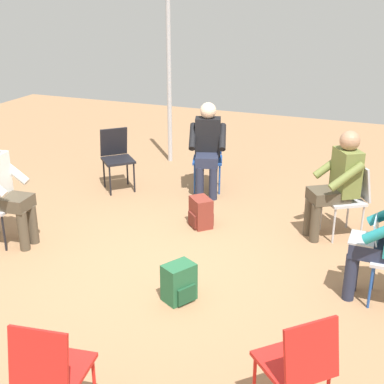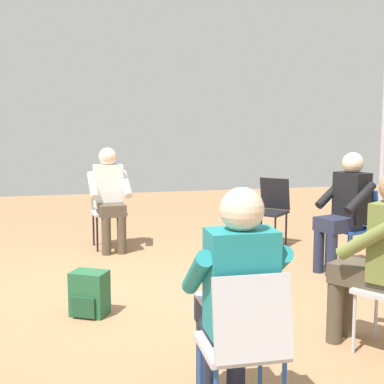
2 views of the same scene
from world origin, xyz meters
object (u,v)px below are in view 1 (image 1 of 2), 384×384
(person_in_white, at_px, (2,185))
(person_in_black, at_px, (208,144))
(chair_east, at_px, (50,369))
(chair_southwest, at_px, (117,155))
(chair_west, at_px, (208,154))
(person_in_olive, at_px, (338,179))
(backpack_near_laptop_user, at_px, (179,284))
(chair_northwest, at_px, (350,195))
(chair_northeast, at_px, (299,363))
(backpack_by_empty_chair, at_px, (201,214))

(person_in_white, bearing_deg, person_in_black, 142.10)
(chair_east, bearing_deg, chair_southwest, 105.59)
(chair_west, bearing_deg, person_in_black, 90.00)
(person_in_olive, bearing_deg, backpack_near_laptop_user, 115.82)
(chair_northwest, relative_size, person_in_olive, 0.69)
(chair_east, distance_m, chair_west, 4.57)
(chair_northeast, relative_size, backpack_near_laptop_user, 2.36)
(chair_northeast, distance_m, backpack_near_laptop_user, 1.72)
(chair_northwest, relative_size, person_in_white, 0.69)
(chair_northeast, xyz_separation_m, person_in_white, (-1.45, -3.50, 0.20))
(chair_east, relative_size, chair_southwest, 1.00)
(chair_northwest, distance_m, backpack_by_empty_chair, 1.72)
(person_in_black, xyz_separation_m, backpack_near_laptop_user, (2.64, 0.70, -0.54))
(chair_east, xyz_separation_m, chair_northeast, (-0.63, 1.42, 0.00))
(backpack_by_empty_chair, bearing_deg, chair_east, 4.26)
(backpack_near_laptop_user, bearing_deg, chair_east, -4.41)
(chair_northwest, relative_size, chair_west, 1.00)
(person_in_olive, height_order, backpack_by_empty_chair, person_in_olive)
(chair_southwest, relative_size, chair_northeast, 1.00)
(chair_northeast, xyz_separation_m, backpack_by_empty_chair, (-2.65, -1.66, -0.34))
(chair_northwest, distance_m, person_in_black, 2.08)
(chair_west, distance_m, backpack_by_empty_chair, 1.34)
(chair_southwest, distance_m, chair_northeast, 4.68)
(chair_southwest, relative_size, backpack_by_empty_chair, 2.36)
(chair_northwest, relative_size, chair_northeast, 1.00)
(chair_northeast, height_order, chair_west, same)
(chair_east, xyz_separation_m, person_in_black, (-4.37, -0.56, 0.20))
(chair_southwest, xyz_separation_m, chair_northeast, (3.41, 3.21, 0.00))
(person_in_black, distance_m, backpack_near_laptop_user, 2.79)
(chair_east, bearing_deg, backpack_by_empty_chair, 85.99)
(chair_northwest, bearing_deg, backpack_near_laptop_user, 114.04)
(backpack_near_laptop_user, bearing_deg, backpack_by_empty_chair, -166.40)
(person_in_black, bearing_deg, chair_west, -90.00)
(chair_southwest, bearing_deg, chair_northeast, 89.03)
(person_in_black, relative_size, person_in_olive, 1.00)
(person_in_white, distance_m, backpack_near_laptop_user, 2.31)
(chair_northwest, bearing_deg, chair_southwest, 50.38)
(chair_east, xyz_separation_m, person_in_white, (-2.08, -2.08, 0.20))
(chair_northwest, height_order, chair_west, same)
(person_in_white, bearing_deg, chair_southwest, 167.18)
(chair_southwest, height_order, backpack_by_empty_chair, chair_southwest)
(chair_northwest, xyz_separation_m, chair_west, (-0.84, -2.01, 0.00))
(backpack_near_laptop_user, bearing_deg, chair_southwest, -140.37)
(person_in_olive, bearing_deg, chair_southwest, 48.40)
(chair_northeast, xyz_separation_m, chair_west, (-3.90, -2.03, 0.00))
(chair_east, distance_m, person_in_white, 2.95)
(chair_northeast, relative_size, person_in_olive, 0.69)
(backpack_near_laptop_user, xyz_separation_m, backpack_by_empty_chair, (-1.56, -0.38, 0.00))
(chair_northeast, height_order, backpack_by_empty_chair, chair_northeast)
(person_in_black, relative_size, backpack_by_empty_chair, 3.44)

